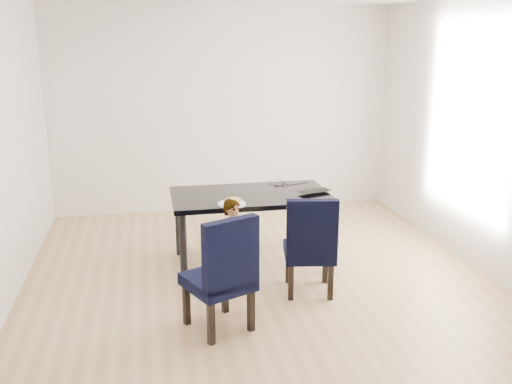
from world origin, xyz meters
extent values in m
cube|color=tan|center=(0.00, 0.00, -0.01)|extent=(4.50, 5.00, 0.01)
cube|color=silver|center=(0.00, 2.50, 1.35)|extent=(4.50, 0.01, 2.70)
cube|color=white|center=(0.00, -2.50, 1.35)|extent=(4.50, 0.01, 2.70)
cube|color=silver|center=(2.25, 0.00, 1.35)|extent=(0.01, 5.00, 2.70)
cube|color=black|center=(0.00, 0.50, 0.38)|extent=(1.60, 0.90, 0.75)
cube|color=black|center=(-0.51, -0.81, 0.49)|extent=(0.63, 0.64, 0.98)
cube|color=black|center=(0.41, -0.28, 0.47)|extent=(0.53, 0.54, 0.94)
imported|color=#D75012|center=(-0.28, -0.15, 0.44)|extent=(0.38, 0.33, 0.89)
cylinder|color=silver|center=(-0.25, 0.15, 0.76)|extent=(0.35, 0.35, 0.01)
ellipsoid|color=gold|center=(-0.23, 0.14, 0.80)|extent=(0.17, 0.11, 0.06)
imported|color=black|center=(0.64, 0.45, 0.76)|extent=(0.39, 0.31, 0.03)
torus|color=black|center=(0.39, 0.77, 0.75)|extent=(0.19, 0.19, 0.01)
camera|label=1|loc=(-1.01, -5.00, 2.30)|focal=40.00mm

